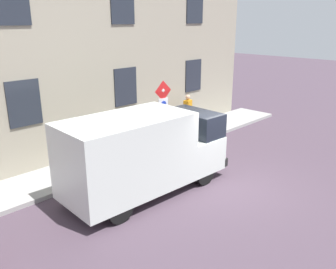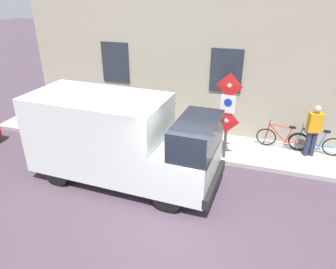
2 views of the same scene
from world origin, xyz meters
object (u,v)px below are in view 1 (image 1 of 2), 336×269
at_px(bicycle_blue, 187,122).
at_px(pedestrian, 188,112).
at_px(sign_post_stacked, 163,110).
at_px(bicycle_red, 171,126).
at_px(delivery_van, 144,152).

distance_m(bicycle_blue, pedestrian, 0.63).
height_order(sign_post_stacked, bicycle_blue, sign_post_stacked).
bearing_deg(pedestrian, bicycle_blue, -55.65).
bearing_deg(bicycle_red, bicycle_blue, -174.58).
bearing_deg(bicycle_blue, sign_post_stacked, 28.92).
bearing_deg(delivery_van, bicycle_red, 37.74).
bearing_deg(bicycle_red, sign_post_stacked, 40.87).
relative_size(sign_post_stacked, bicycle_blue, 1.56).
relative_size(delivery_van, bicycle_red, 3.16).
bearing_deg(sign_post_stacked, bicycle_red, -54.55).
xyz_separation_m(sign_post_stacked, bicycle_blue, (1.25, -2.79, -1.30)).
bearing_deg(delivery_van, pedestrian, 31.44).
xyz_separation_m(bicycle_blue, bicycle_red, (0.00, 1.04, 0.00)).
height_order(bicycle_red, pedestrian, pedestrian).
bearing_deg(bicycle_blue, bicycle_red, 4.79).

